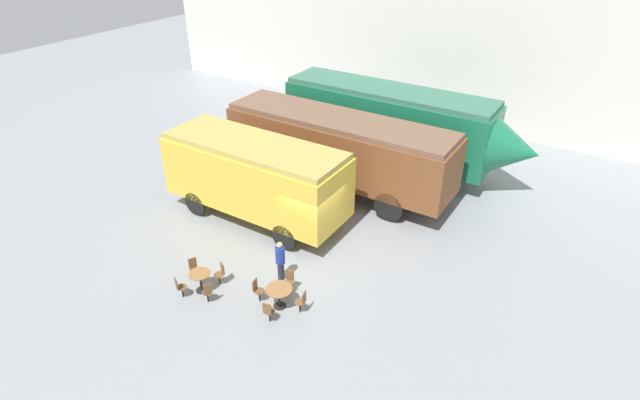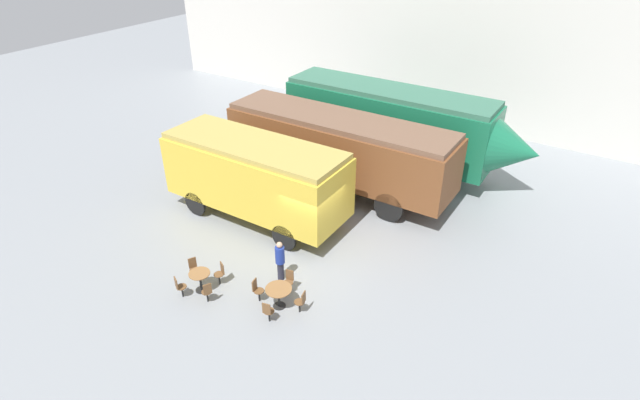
# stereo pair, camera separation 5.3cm
# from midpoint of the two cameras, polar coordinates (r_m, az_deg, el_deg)

# --- Properties ---
(ground_plane) EXTENTS (80.00, 80.00, 0.00)m
(ground_plane) POSITION_cam_midpoint_polar(r_m,az_deg,el_deg) (19.81, -0.19, -5.70)
(ground_plane) COLOR gray
(backdrop_wall) EXTENTS (44.00, 0.15, 9.00)m
(backdrop_wall) POSITION_cam_midpoint_polar(r_m,az_deg,el_deg) (30.87, 15.90, 16.08)
(backdrop_wall) COLOR silver
(backdrop_wall) RESTS_ON ground_plane
(streamlined_locomotive) EXTENTS (12.61, 2.63, 4.05)m
(streamlined_locomotive) POSITION_cam_midpoint_polar(r_m,az_deg,el_deg) (25.27, 9.23, 8.63)
(streamlined_locomotive) COLOR #196B47
(streamlined_locomotive) RESTS_ON ground_plane
(passenger_coach_wooden) EXTENTS (10.88, 2.77, 3.59)m
(passenger_coach_wooden) POSITION_cam_midpoint_polar(r_m,az_deg,el_deg) (23.00, 2.07, 6.18)
(passenger_coach_wooden) COLOR brown
(passenger_coach_wooden) RESTS_ON ground_plane
(passenger_coach_vintage) EXTENTS (7.93, 2.83, 3.51)m
(passenger_coach_vintage) POSITION_cam_midpoint_polar(r_m,az_deg,el_deg) (20.96, -7.46, 2.97)
(passenger_coach_vintage) COLOR gold
(passenger_coach_vintage) RESTS_ON ground_plane
(cafe_table_near) EXTENTS (0.75, 0.75, 0.77)m
(cafe_table_near) POSITION_cam_midpoint_polar(r_m,az_deg,el_deg) (18.06, -13.62, -8.63)
(cafe_table_near) COLOR black
(cafe_table_near) RESTS_ON ground_plane
(cafe_table_mid) EXTENTS (0.90, 0.90, 0.77)m
(cafe_table_mid) POSITION_cam_midpoint_polar(r_m,az_deg,el_deg) (16.98, -4.79, -10.47)
(cafe_table_mid) COLOR black
(cafe_table_mid) RESTS_ON ground_plane
(cafe_chair_0) EXTENTS (0.39, 0.40, 0.87)m
(cafe_chair_0) POSITION_cam_midpoint_polar(r_m,az_deg,el_deg) (18.25, -11.36, -8.10)
(cafe_chair_0) COLOR black
(cafe_chair_0) RESTS_ON ground_plane
(cafe_chair_1) EXTENTS (0.40, 0.39, 0.87)m
(cafe_chair_1) POSITION_cam_midpoint_polar(r_m,az_deg,el_deg) (18.68, -14.31, -7.48)
(cafe_chair_1) COLOR black
(cafe_chair_1) RESTS_ON ground_plane
(cafe_chair_2) EXTENTS (0.39, 0.40, 0.87)m
(cafe_chair_2) POSITION_cam_midpoint_polar(r_m,az_deg,el_deg) (17.99, -15.86, -9.45)
(cafe_chair_2) COLOR black
(cafe_chair_2) RESTS_ON ground_plane
(cafe_chair_3) EXTENTS (0.40, 0.39, 0.87)m
(cafe_chair_3) POSITION_cam_midpoint_polar(r_m,az_deg,el_deg) (17.54, -12.82, -10.16)
(cafe_chair_3) COLOR black
(cafe_chair_3) RESTS_ON ground_plane
(cafe_chair_4) EXTENTS (0.38, 0.36, 0.87)m
(cafe_chair_4) POSITION_cam_midpoint_polar(r_m,az_deg,el_deg) (17.35, -7.28, -10.04)
(cafe_chair_4) COLOR black
(cafe_chair_4) RESTS_ON ground_plane
(cafe_chair_5) EXTENTS (0.36, 0.38, 0.87)m
(cafe_chair_5) POSITION_cam_midpoint_polar(r_m,az_deg,el_deg) (16.52, -6.03, -12.49)
(cafe_chair_5) COLOR black
(cafe_chair_5) RESTS_ON ground_plane
(cafe_chair_6) EXTENTS (0.38, 0.36, 0.87)m
(cafe_chair_6) POSITION_cam_midpoint_polar(r_m,az_deg,el_deg) (16.79, -2.18, -11.44)
(cafe_chair_6) COLOR black
(cafe_chair_6) RESTS_ON ground_plane
(cafe_chair_7) EXTENTS (0.36, 0.38, 0.87)m
(cafe_chair_7) POSITION_cam_midpoint_polar(r_m,az_deg,el_deg) (17.61, -3.62, -9.09)
(cafe_chair_7) COLOR black
(cafe_chair_7) RESTS_ON ground_plane
(visitor_person) EXTENTS (0.34, 0.34, 1.62)m
(visitor_person) POSITION_cam_midpoint_polar(r_m,az_deg,el_deg) (17.93, -4.64, -6.79)
(visitor_person) COLOR #262633
(visitor_person) RESTS_ON ground_plane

